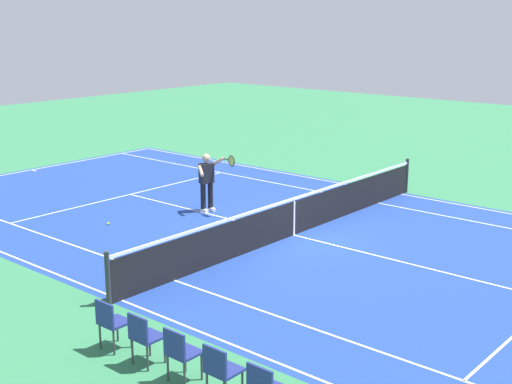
# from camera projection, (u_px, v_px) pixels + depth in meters

# --- Properties ---
(ground_plane) EXTENTS (60.00, 60.00, 0.00)m
(ground_plane) POSITION_uv_depth(u_px,v_px,m) (294.00, 235.00, 17.61)
(ground_plane) COLOR #2D7247
(court_slab) EXTENTS (24.20, 11.40, 0.00)m
(court_slab) POSITION_uv_depth(u_px,v_px,m) (294.00, 235.00, 17.61)
(court_slab) COLOR navy
(court_slab) RESTS_ON ground_plane
(court_line_markings) EXTENTS (23.85, 11.05, 0.01)m
(court_line_markings) POSITION_uv_depth(u_px,v_px,m) (294.00, 235.00, 17.61)
(court_line_markings) COLOR white
(court_line_markings) RESTS_ON ground_plane
(tennis_net) EXTENTS (0.10, 11.70, 1.08)m
(tennis_net) POSITION_uv_depth(u_px,v_px,m) (294.00, 216.00, 17.49)
(tennis_net) COLOR #2D2D33
(tennis_net) RESTS_ON ground_plane
(tennis_player_near) EXTENTS (1.16, 0.75, 1.70)m
(tennis_player_near) POSITION_uv_depth(u_px,v_px,m) (207.00, 179.00, 19.56)
(tennis_player_near) COLOR black
(tennis_player_near) RESTS_ON ground_plane
(tennis_ball) EXTENTS (0.07, 0.07, 0.07)m
(tennis_ball) POSITION_uv_depth(u_px,v_px,m) (108.00, 224.00, 18.48)
(tennis_ball) COLOR #CCE01E
(tennis_ball) RESTS_ON ground_plane
(spectator_chair_1) EXTENTS (0.44, 0.44, 0.88)m
(spectator_chair_1) POSITION_uv_depth(u_px,v_px,m) (221.00, 369.00, 9.87)
(spectator_chair_1) COLOR #38383D
(spectator_chair_1) RESTS_ON ground_plane
(spectator_chair_2) EXTENTS (0.44, 0.44, 0.88)m
(spectator_chair_2) POSITION_uv_depth(u_px,v_px,m) (180.00, 351.00, 10.39)
(spectator_chair_2) COLOR #38383D
(spectator_chair_2) RESTS_ON ground_plane
(spectator_chair_3) EXTENTS (0.44, 0.44, 0.88)m
(spectator_chair_3) POSITION_uv_depth(u_px,v_px,m) (144.00, 335.00, 10.90)
(spectator_chair_3) COLOR #38383D
(spectator_chair_3) RESTS_ON ground_plane
(spectator_chair_4) EXTENTS (0.44, 0.44, 0.88)m
(spectator_chair_4) POSITION_uv_depth(u_px,v_px,m) (111.00, 321.00, 11.42)
(spectator_chair_4) COLOR #38383D
(spectator_chair_4) RESTS_ON ground_plane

